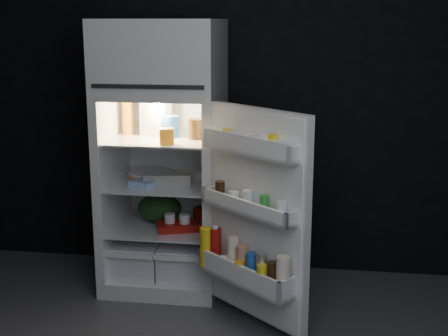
% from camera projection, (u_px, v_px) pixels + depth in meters
% --- Properties ---
extents(wall_back, '(4.00, 0.00, 2.70)m').
position_uv_depth(wall_back, '(242.00, 82.00, 4.34)').
color(wall_back, black).
rests_on(wall_back, ground).
extents(wall_front, '(4.00, 0.00, 2.70)m').
position_uv_depth(wall_front, '(2.00, 274.00, 1.07)').
color(wall_front, black).
rests_on(wall_front, ground).
extents(refrigerator, '(0.76, 0.71, 1.78)m').
position_uv_depth(refrigerator, '(164.00, 146.00, 4.13)').
color(refrigerator, silver).
rests_on(refrigerator, ground).
extents(fridge_door, '(0.67, 0.62, 1.22)m').
position_uv_depth(fridge_door, '(253.00, 220.00, 3.50)').
color(fridge_door, silver).
rests_on(fridge_door, ground).
extents(milk_jug, '(0.19, 0.19, 0.24)m').
position_uv_depth(milk_jug, '(156.00, 117.00, 4.13)').
color(milk_jug, white).
rests_on(milk_jug, refrigerator).
extents(mayo_jar, '(0.12, 0.12, 0.14)m').
position_uv_depth(mayo_jar, '(171.00, 126.00, 4.07)').
color(mayo_jar, '#1F53AA').
rests_on(mayo_jar, refrigerator).
extents(jam_jar, '(0.11, 0.11, 0.13)m').
position_uv_depth(jam_jar, '(196.00, 129.00, 4.00)').
color(jam_jar, black).
rests_on(jam_jar, refrigerator).
extents(amber_bottle, '(0.09, 0.09, 0.22)m').
position_uv_depth(amber_bottle, '(128.00, 118.00, 4.16)').
color(amber_bottle, orange).
rests_on(amber_bottle, refrigerator).
extents(small_carton, '(0.10, 0.09, 0.10)m').
position_uv_depth(small_carton, '(167.00, 136.00, 3.83)').
color(small_carton, orange).
rests_on(small_carton, refrigerator).
extents(egg_carton, '(0.32, 0.17, 0.07)m').
position_uv_depth(egg_carton, '(167.00, 179.00, 4.07)').
color(egg_carton, '#97978A').
rests_on(egg_carton, refrigerator).
extents(pie, '(0.36, 0.36, 0.04)m').
position_uv_depth(pie, '(151.00, 175.00, 4.23)').
color(pie, tan).
rests_on(pie, refrigerator).
extents(flat_package, '(0.18, 0.14, 0.04)m').
position_uv_depth(flat_package, '(142.00, 184.00, 4.00)').
color(flat_package, '#91B0E0').
rests_on(flat_package, refrigerator).
extents(wrapped_pkg, '(0.16, 0.15, 0.05)m').
position_uv_depth(wrapped_pkg, '(204.00, 174.00, 4.24)').
color(wrapped_pkg, '#EFE2C3').
rests_on(wrapped_pkg, refrigerator).
extents(produce_bag, '(0.37, 0.35, 0.20)m').
position_uv_depth(produce_bag, '(160.00, 208.00, 4.25)').
color(produce_bag, '#193815').
rests_on(produce_bag, refrigerator).
extents(yogurt_tray, '(0.31, 0.23, 0.05)m').
position_uv_depth(yogurt_tray, '(179.00, 226.00, 4.09)').
color(yogurt_tray, maroon).
rests_on(yogurt_tray, refrigerator).
extents(small_can_red, '(0.08, 0.08, 0.09)m').
position_uv_depth(small_can_red, '(198.00, 214.00, 4.29)').
color(small_can_red, maroon).
rests_on(small_can_red, refrigerator).
extents(small_can_silver, '(0.09, 0.09, 0.09)m').
position_uv_depth(small_can_silver, '(202.00, 212.00, 4.33)').
color(small_can_silver, silver).
rests_on(small_can_silver, refrigerator).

